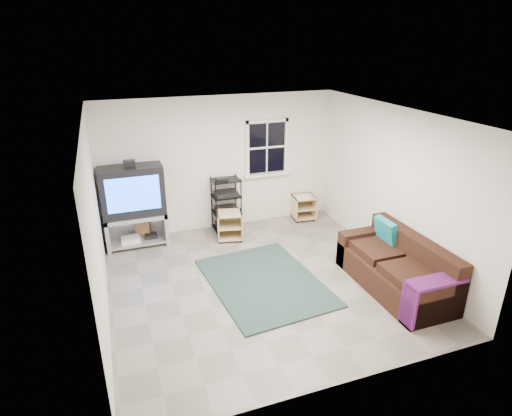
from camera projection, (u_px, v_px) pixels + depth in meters
name	position (u px, v px, depth m)	size (l,w,h in m)	color
room	(267.00, 151.00, 8.46)	(4.60, 4.62, 4.60)	gray
tv_unit	(133.00, 200.00, 7.62)	(1.10, 0.55, 1.61)	#A1A1A9
av_rack	(226.00, 207.00, 8.39)	(0.54, 0.39, 1.08)	black
side_table_left	(230.00, 224.00, 8.10)	(0.54, 0.54, 0.54)	#D6BC83
side_table_right	(303.00, 205.00, 8.98)	(0.50, 0.50, 0.52)	#D6BC83
sofa	(397.00, 269.00, 6.47)	(0.87, 1.97, 0.90)	black
shag_rug	(264.00, 282.00, 6.71)	(1.60, 2.20, 0.03)	#332416
paper_bag	(143.00, 230.00, 8.07)	(0.26, 0.17, 0.38)	olive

